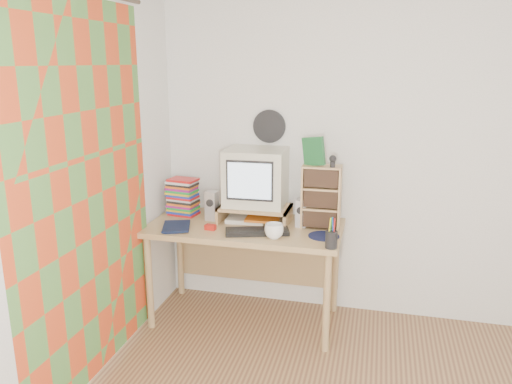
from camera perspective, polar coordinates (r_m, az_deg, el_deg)
The scene contains 20 objects.
back_wall at distance 3.75m, azimuth 15.61°, elevation 4.12°, with size 3.50×3.50×0.00m, color white.
left_wall at distance 2.62m, azimuth -25.16°, elevation -1.16°, with size 3.50×3.50×0.00m, color white.
curtain at distance 3.00m, azimuth -18.67°, elevation -0.66°, with size 2.20×2.20×0.00m, color #D1451D.
wall_disc at distance 3.79m, azimuth 1.53°, elevation 7.51°, with size 0.25×0.25×0.02m, color black.
desk at distance 3.74m, azimuth -1.02°, elevation -5.48°, with size 1.40×0.70×0.75m.
monitor_riser at distance 3.69m, azimuth -0.14°, elevation -2.01°, with size 0.52×0.30×0.12m.
crt_monitor at distance 3.68m, azimuth -0.06°, elevation 1.69°, with size 0.44×0.44×0.41m, color beige.
speaker_left at distance 3.74m, azimuth -5.08°, elevation -1.56°, with size 0.08×0.08×0.22m, color #BDBCC1.
speaker_right at distance 3.60m, azimuth 5.16°, elevation -2.40°, with size 0.08×0.08×0.20m, color #BDBCC1.
keyboard at distance 3.46m, azimuth 0.14°, elevation -4.54°, with size 0.44×0.15×0.03m, color black.
dvd_stack at distance 3.89m, azimuth -8.39°, elevation -0.42°, with size 0.21×0.15×0.30m, color brown, non-canonical shape.
cd_rack at distance 3.55m, azimuth 7.45°, elevation -0.58°, with size 0.27×0.15×0.45m, color tan.
mug at distance 3.36m, azimuth 2.08°, elevation -4.49°, with size 0.13×0.13×0.10m, color white.
diary at distance 3.62m, azimuth -10.59°, elevation -3.78°, with size 0.23×0.17×0.05m, color #0E1835.
mousepad at distance 3.44m, azimuth 7.75°, elevation -5.00°, with size 0.21×0.21×0.00m, color black.
pen_cup at distance 3.21m, azimuth 8.62°, elevation -5.03°, with size 0.08×0.08×0.16m, color black, non-canonical shape.
papers at distance 3.72m, azimuth -0.36°, elevation -3.09°, with size 0.28×0.21×0.04m, color silver, non-canonical shape.
red_box at distance 3.55m, azimuth -5.24°, elevation -4.03°, with size 0.07×0.05×0.04m, color #B51B13.
game_box at distance 3.48m, azimuth 6.61°, elevation 4.65°, with size 0.15×0.03×0.20m, color #1A5C2D.
webcam at distance 3.44m, azimuth 8.76°, elevation 3.50°, with size 0.05×0.05×0.08m, color black, non-canonical shape.
Camera 1 is at (-0.11, -1.94, 1.90)m, focal length 35.00 mm.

